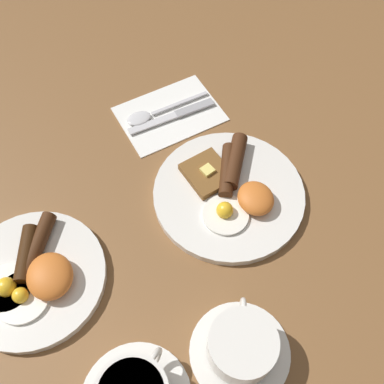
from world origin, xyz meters
name	(u,v)px	position (x,y,z in m)	size (l,w,h in m)	color
ground_plane	(228,196)	(0.00, 0.00, 0.00)	(3.00, 3.00, 0.00)	brown
breakfast_plate_near	(230,191)	(0.00, 0.00, 0.01)	(0.26, 0.26, 0.05)	silver
breakfast_plate_far	(33,276)	(-0.02, 0.34, 0.01)	(0.23, 0.23, 0.05)	silver
teacup_near	(241,347)	(-0.25, 0.10, 0.03)	(0.15, 0.15, 0.06)	silver
napkin	(170,114)	(0.22, 0.03, 0.00)	(0.14, 0.19, 0.01)	white
knife	(177,115)	(0.21, 0.02, 0.01)	(0.03, 0.18, 0.01)	silver
spoon	(147,115)	(0.22, 0.07, 0.01)	(0.04, 0.17, 0.01)	silver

